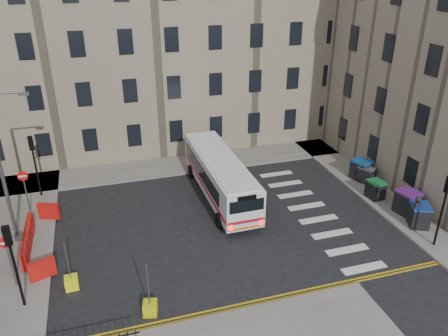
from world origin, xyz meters
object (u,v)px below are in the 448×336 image
wheelie_bin_e (361,170)px  pedestrian (415,211)px  wheelie_bin_d (366,175)px  bollard_chevron (150,308)px  wheelie_bin_a (419,215)px  streetlamp (0,167)px  wheelie_bin_c (375,189)px  wheelie_bin_b (407,202)px  bus (220,175)px  bollard_yellow (72,283)px

wheelie_bin_e → pedestrian: size_ratio=0.79×
pedestrian → wheelie_bin_d: bearing=-103.7°
bollard_chevron → wheelie_bin_a: bearing=8.5°
streetlamp → wheelie_bin_c: streetlamp is taller
wheelie_bin_a → streetlamp: bearing=-170.7°
wheelie_bin_a → bollard_chevron: bearing=-147.8°
wheelie_bin_d → pedestrian: pedestrian is taller
wheelie_bin_b → wheelie_bin_c: bearing=94.3°
wheelie_bin_a → pedestrian: size_ratio=0.79×
wheelie_bin_b → wheelie_bin_d: size_ratio=1.20×
bus → wheelie_bin_c: (9.39, -3.34, -0.81)m
wheelie_bin_a → wheelie_bin_e: size_ratio=1.00×
bus → wheelie_bin_a: size_ratio=6.51×
wheelie_bin_d → bollard_chevron: size_ratio=2.15×
bus → bollard_yellow: (-9.17, -6.51, -1.26)m
streetlamp → wheelie_bin_c: size_ratio=6.92×
streetlamp → bus: size_ratio=0.81×
wheelie_bin_c → bollard_yellow: bearing=-175.2°
wheelie_bin_a → wheelie_bin_c: wheelie_bin_a is taller
wheelie_bin_d → bollard_chevron: (-15.99, -7.99, -0.42)m
wheelie_bin_b → bollard_chevron: bearing=179.0°
bus → bollard_chevron: bearing=-123.1°
streetlamp → wheelie_bin_e: size_ratio=5.31×
pedestrian → bollard_yellow: 18.69m
wheelie_bin_b → wheelie_bin_d: (-0.00, 4.24, -0.16)m
pedestrian → bollard_chevron: pedestrian is taller
wheelie_bin_a → bollard_chevron: (-15.72, -2.35, -0.53)m
wheelie_bin_b → bollard_yellow: bearing=168.9°
wheelie_bin_b → bollard_chevron: wheelie_bin_b is taller
pedestrian → wheelie_bin_b: bearing=-121.6°
wheelie_bin_b → wheelie_bin_d: 4.25m
wheelie_bin_a → pedestrian: 0.45m
wheelie_bin_c → bus: bearing=155.5°
streetlamp → bollard_yellow: (3.00, -5.27, -4.04)m
wheelie_bin_d → pedestrian: (-0.61, -5.61, 0.40)m
wheelie_bin_a → wheelie_bin_c: size_ratio=1.30×
wheelie_bin_d → bollard_chevron: bearing=-176.9°
streetlamp → bollard_chevron: bearing=-51.8°
bus → wheelie_bin_d: (10.11, -1.25, -0.84)m
streetlamp → wheelie_bin_d: (22.28, -0.01, -3.62)m
wheelie_bin_a → wheelie_bin_e: wheelie_bin_e is taller
wheelie_bin_c → pedestrian: (0.11, -3.53, 0.38)m
wheelie_bin_e → pedestrian: 6.23m
bus → wheelie_bin_c: bearing=-20.2°
streetlamp → wheelie_bin_d: bearing=-0.0°
bollard_yellow → bollard_chevron: (3.29, -2.73, 0.00)m
wheelie_bin_e → pedestrian: bearing=-114.6°
bollard_yellow → wheelie_bin_d: bearing=15.2°
wheelie_bin_e → bollard_chevron: wheelie_bin_e is taller
wheelie_bin_d → bollard_yellow: bearing=171.8°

